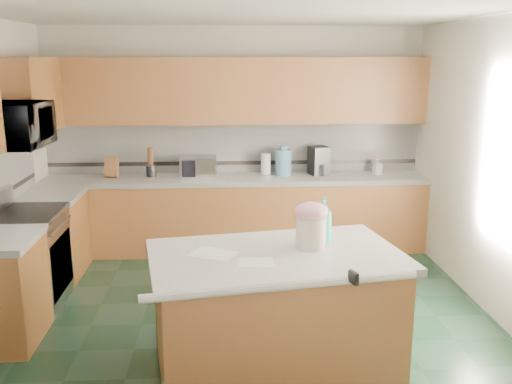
{
  "coord_description": "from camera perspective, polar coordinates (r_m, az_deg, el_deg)",
  "views": [
    {
      "loc": [
        -0.15,
        -4.74,
        2.33
      ],
      "look_at": [
        0.15,
        0.35,
        1.12
      ],
      "focal_mm": 40.0,
      "sensor_mm": 36.0,
      "label": 1
    }
  ],
  "objects": [
    {
      "name": "floor",
      "position": [
        5.29,
        -1.43,
        -12.81
      ],
      "size": [
        4.6,
        4.6,
        0.0
      ],
      "primitive_type": "plane",
      "color": "black",
      "rests_on": "ground"
    },
    {
      "name": "ceiling",
      "position": [
        4.76,
        -1.63,
        17.79
      ],
      "size": [
        4.6,
        4.6,
        0.0
      ],
      "primitive_type": "plane",
      "color": "white",
      "rests_on": "ground"
    },
    {
      "name": "wall_back",
      "position": [
        7.13,
        -2.15,
        5.44
      ],
      "size": [
        4.6,
        0.04,
        2.7
      ],
      "primitive_type": "cube",
      "color": "white",
      "rests_on": "ground"
    },
    {
      "name": "wall_front",
      "position": [
        2.62,
        0.19,
        -8.64
      ],
      "size": [
        4.6,
        0.04,
        2.7
      ],
      "primitive_type": "cube",
      "color": "white",
      "rests_on": "ground"
    },
    {
      "name": "wall_right",
      "position": [
        5.44,
        23.73,
        1.82
      ],
      "size": [
        0.04,
        4.6,
        2.7
      ],
      "primitive_type": "cube",
      "color": "white",
      "rests_on": "ground"
    },
    {
      "name": "back_base_cab",
      "position": [
        7.01,
        -2.03,
        -2.4
      ],
      "size": [
        4.6,
        0.6,
        0.86
      ],
      "primitive_type": "cube",
      "color": "brown",
      "rests_on": "ground"
    },
    {
      "name": "back_countertop",
      "position": [
        6.9,
        -2.06,
        1.28
      ],
      "size": [
        4.6,
        0.64,
        0.06
      ],
      "primitive_type": "cube",
      "color": "white",
      "rests_on": "back_base_cab"
    },
    {
      "name": "back_upper_cab",
      "position": [
        6.89,
        -2.16,
        10.09
      ],
      "size": [
        4.6,
        0.33,
        0.78
      ],
      "primitive_type": "cube",
      "color": "brown",
      "rests_on": "wall_back"
    },
    {
      "name": "back_backsplash",
      "position": [
        7.12,
        -2.14,
        4.48
      ],
      "size": [
        4.6,
        0.02,
        0.63
      ],
      "primitive_type": "cube",
      "color": "silver",
      "rests_on": "back_countertop"
    },
    {
      "name": "back_accent_band",
      "position": [
        7.14,
        -2.12,
        2.93
      ],
      "size": [
        4.6,
        0.01,
        0.05
      ],
      "primitive_type": "cube",
      "color": "black",
      "rests_on": "back_countertop"
    },
    {
      "name": "left_base_cab_rear",
      "position": [
        6.59,
        -19.58,
        -4.21
      ],
      "size": [
        0.6,
        0.82,
        0.86
      ],
      "primitive_type": "cube",
      "color": "brown",
      "rests_on": "ground"
    },
    {
      "name": "left_counter_rear",
      "position": [
        6.47,
        -19.89,
        -0.32
      ],
      "size": [
        0.64,
        0.82,
        0.06
      ],
      "primitive_type": "cube",
      "color": "white",
      "rests_on": "left_base_cab_rear"
    },
    {
      "name": "left_base_cab_front",
      "position": [
        5.23,
        -24.16,
        -9.22
      ],
      "size": [
        0.6,
        0.72,
        0.86
      ],
      "primitive_type": "cube",
      "color": "brown",
      "rests_on": "ground"
    },
    {
      "name": "left_upper_cab_rear",
      "position": [
        6.49,
        -21.45,
        8.99
      ],
      "size": [
        0.33,
        1.09,
        0.78
      ],
      "primitive_type": "cube",
      "color": "brown",
      "rests_on": "wall_left"
    },
    {
      "name": "range_body",
      "position": [
        5.87,
        -21.68,
        -6.42
      ],
      "size": [
        0.6,
        0.76,
        0.88
      ],
      "primitive_type": "cube",
      "color": "#B7B7BC",
      "rests_on": "ground"
    },
    {
      "name": "range_oven_door",
      "position": [
        5.8,
        -18.9,
        -6.85
      ],
      "size": [
        0.02,
        0.68,
        0.55
      ],
      "primitive_type": "cube",
      "color": "black",
      "rests_on": "range_body"
    },
    {
      "name": "range_cooktop",
      "position": [
        5.74,
        -22.07,
        -2.09
      ],
      "size": [
        0.62,
        0.78,
        0.04
      ],
      "primitive_type": "cube",
      "color": "black",
      "rests_on": "range_body"
    },
    {
      "name": "range_handle",
      "position": [
        5.68,
        -18.9,
        -3.24
      ],
      "size": [
        0.02,
        0.66,
        0.02
      ],
      "primitive_type": "cylinder",
      "rotation": [
        1.57,
        0.0,
        0.0
      ],
      "color": "#B7B7BC",
      "rests_on": "range_body"
    },
    {
      "name": "microwave",
      "position": [
        5.59,
        -22.81,
        6.17
      ],
      "size": [
        0.5,
        0.73,
        0.41
      ],
      "primitive_type": "imported",
      "rotation": [
        0.0,
        0.0,
        1.57
      ],
      "color": "#B7B7BC",
      "rests_on": "wall_left"
    },
    {
      "name": "island_base",
      "position": [
        4.42,
        1.97,
        -12.13
      ],
      "size": [
        1.89,
        1.28,
        0.86
      ],
      "primitive_type": "cube",
      "rotation": [
        0.0,
        0.0,
        0.17
      ],
      "color": "brown",
      "rests_on": "ground"
    },
    {
      "name": "island_top",
      "position": [
        4.24,
        2.02,
        -6.51
      ],
      "size": [
        2.01,
        1.4,
        0.06
      ],
      "primitive_type": "cube",
      "rotation": [
        0.0,
        0.0,
        0.17
      ],
      "color": "white",
      "rests_on": "island_base"
    },
    {
      "name": "island_bullnose",
      "position": [
        3.73,
        2.83,
        -9.37
      ],
      "size": [
        1.83,
        0.37,
        0.06
      ],
      "primitive_type": "cylinder",
      "rotation": [
        0.0,
        1.57,
        0.17
      ],
      "color": "white",
      "rests_on": "island_base"
    },
    {
      "name": "treat_jar",
      "position": [
        4.34,
        5.5,
        -4.03
      ],
      "size": [
        0.28,
        0.28,
        0.24
      ],
      "primitive_type": "cylinder",
      "rotation": [
        0.0,
        0.0,
        0.25
      ],
      "color": "beige",
      "rests_on": "island_top"
    },
    {
      "name": "treat_jar_lid",
      "position": [
        4.29,
        5.54,
        -2.01
      ],
      "size": [
        0.25,
        0.25,
        0.16
      ],
      "primitive_type": "ellipsoid",
      "color": "pink",
      "rests_on": "treat_jar"
    },
    {
      "name": "treat_jar_knob",
      "position": [
        4.28,
        5.56,
        -1.34
      ],
      "size": [
        0.08,
        0.03,
        0.03
      ],
      "primitive_type": "cylinder",
      "rotation": [
        0.0,
        1.57,
        0.0
      ],
      "color": "tan",
      "rests_on": "treat_jar_lid"
    },
    {
      "name": "treat_jar_knob_end_l",
      "position": [
        4.27,
        5.01,
        -1.35
      ],
      "size": [
        0.04,
        0.04,
        0.04
      ],
      "primitive_type": "sphere",
      "color": "tan",
      "rests_on": "treat_jar_lid"
    },
    {
      "name": "treat_jar_knob_end_r",
      "position": [
        4.28,
        6.11,
        -1.33
      ],
      "size": [
        0.04,
        0.04,
        0.04
      ],
      "primitive_type": "sphere",
      "color": "tan",
      "rests_on": "treat_jar_lid"
    },
    {
      "name": "soap_bottle_island",
      "position": [
        4.43,
        6.79,
        -2.89
      ],
      "size": [
        0.18,
        0.18,
        0.36
      ],
      "primitive_type": "imported",
      "rotation": [
        0.0,
        0.0,
        -0.38
      ],
      "color": "#2BB49C",
      "rests_on": "island_top"
    },
    {
      "name": "paper_sheet_a",
      "position": [
        4.04,
        0.01,
        -7.06
      ],
      "size": [
        0.26,
        0.2,
        0.0
      ],
      "primitive_type": "cube",
      "rotation": [
        0.0,
        0.0,
        -0.02
      ],
      "color": "white",
      "rests_on": "island_top"
    },
    {
      "name": "paper_sheet_b",
      "position": [
        4.22,
        -4.27,
        -6.18
      ],
      "size": [
        0.4,
        0.36,
        0.0
      ],
      "primitive_type": "cube",
      "rotation": [
        0.0,
        0.0,
        -0.48
      ],
      "color": "white",
      "rests_on": "island_top"
    },
    {
      "name": "clamp_body",
      "position": [
        3.81,
        9.72,
        -8.42
      ],
      "size": [
        0.06,
        0.09,
        0.08
      ],
      "primitive_type": "cube",
      "rotation": [
        0.0,
        0.0,
        0.35
      ],
      "color": "black",
      "rests_on": "island_top"
    },
    {
      "name": "clamp_handle",
      "position": [
        3.77,
        9.89,
        -9.01
      ],
      "size": [
        0.01,
        0.06,
        0.01
      ],
      "primitive_type": "cylinder",
      "rotation": [
        1.57,
        0.0,
        0.0
      ],
      "color": "black",
      "rests_on": "island_top"
    },
    {
      "name": "knife_block",
      "position": [
        7.04,
        -14.23,
        2.42
      ],
      "size": [
        0.16,
        0.2,
        0.27
      ],
      "primitive_type": "cube",
      "rotation": [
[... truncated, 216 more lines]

